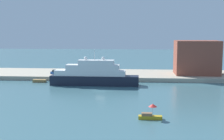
# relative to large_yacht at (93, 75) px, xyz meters

# --- Properties ---
(ground) EXTENTS (400.00, 400.00, 0.00)m
(ground) POSITION_rel_large_yacht_xyz_m (3.27, -9.09, -3.14)
(ground) COLOR #3D6670
(quay_dock) EXTENTS (110.00, 23.01, 1.41)m
(quay_dock) POSITION_rel_large_yacht_xyz_m (3.27, 18.42, -2.44)
(quay_dock) COLOR #ADA38E
(quay_dock) RESTS_ON ground
(large_yacht) EXTENTS (27.52, 4.57, 11.13)m
(large_yacht) POSITION_rel_large_yacht_xyz_m (0.00, 0.00, 0.00)
(large_yacht) COLOR black
(large_yacht) RESTS_ON ground
(small_motorboat) EXTENTS (4.54, 1.64, 3.02)m
(small_motorboat) POSITION_rel_large_yacht_xyz_m (16.32, -35.98, -2.14)
(small_motorboat) COLOR #B7991E
(small_motorboat) RESTS_ON ground
(work_barge) EXTENTS (4.24, 1.73, 0.91)m
(work_barge) POSITION_rel_large_yacht_xyz_m (-18.66, 3.89, -2.69)
(work_barge) COLOR olive
(work_barge) RESTS_ON ground
(harbor_building) EXTENTS (15.20, 10.85, 12.07)m
(harbor_building) POSITION_rel_large_yacht_xyz_m (34.71, 17.35, 4.30)
(harbor_building) COLOR brown
(harbor_building) RESTS_ON quay_dock
(parked_car) EXTENTS (4.24, 1.72, 1.46)m
(parked_car) POSITION_rel_large_yacht_xyz_m (-15.69, 14.21, -1.11)
(parked_car) COLOR #1E4C99
(parked_car) RESTS_ON quay_dock
(person_figure) EXTENTS (0.36, 0.36, 1.55)m
(person_figure) POSITION_rel_large_yacht_xyz_m (-11.91, 9.53, -1.02)
(person_figure) COLOR maroon
(person_figure) RESTS_ON quay_dock
(mooring_bollard) EXTENTS (0.44, 0.44, 0.62)m
(mooring_bollard) POSITION_rel_large_yacht_xyz_m (7.26, 8.02, -1.43)
(mooring_bollard) COLOR black
(mooring_bollard) RESTS_ON quay_dock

